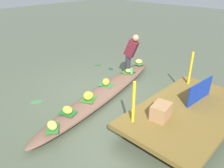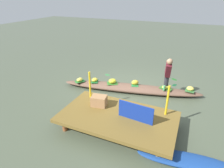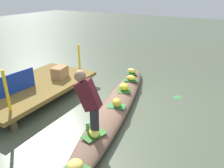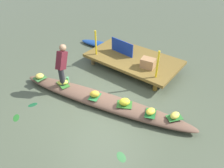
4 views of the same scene
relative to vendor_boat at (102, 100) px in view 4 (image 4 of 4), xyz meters
The scene contains 25 objects.
canal_water 0.13m from the vendor_boat, ahead, with size 40.00×40.00×0.00m, color #4B5541.
dock_platform 2.26m from the vendor_boat, 99.89° to the left, with size 3.20×1.80×0.39m.
vendor_boat is the anchor object (origin of this frame).
moored_boat 3.58m from the vendor_boat, 128.71° to the left, with size 2.11×0.49×0.17m, color navy.
leaf_mat_0 2.19m from the vendor_boat, 167.58° to the right, with size 0.35×0.31×0.01m, color #3A7439.
banana_bunch_0 2.19m from the vendor_boat, 167.58° to the right, with size 0.25×0.24×0.14m, color #E9CE52.
leaf_mat_1 1.44m from the vendor_boat, ahead, with size 0.37×0.26×0.01m, color #1D642B.
banana_bunch_1 1.45m from the vendor_boat, ahead, with size 0.27×0.20×0.14m, color yellow.
leaf_mat_2 0.72m from the vendor_boat, 10.19° to the left, with size 0.40×0.32×0.01m, color #316D28.
banana_bunch_2 0.74m from the vendor_boat, 10.19° to the left, with size 0.29×0.24×0.19m, color yellow.
leaf_mat_3 2.03m from the vendor_boat, 13.91° to the left, with size 0.38×0.24×0.01m, color #2B732E.
banana_bunch_3 2.03m from the vendor_boat, 13.91° to the left, with size 0.27×0.19×0.14m, color #ECD94F.
leaf_mat_4 0.23m from the vendor_boat, 144.27° to the right, with size 0.38×0.26×0.01m, color #27793A.
banana_bunch_4 0.29m from the vendor_boat, 144.27° to the right, with size 0.27×0.20×0.19m, color gold.
leaf_mat_5 1.33m from the vendor_boat, 168.93° to the right, with size 0.45×0.25×0.01m, color #337229.
banana_bunch_5 1.34m from the vendor_boat, 168.93° to the right, with size 0.32×0.19×0.14m, color #E7E44A.
vendor_person 1.55m from the vendor_boat, behind, with size 0.27×0.48×1.23m.
water_bottle 1.28m from the vendor_boat, behind, with size 0.08×0.08×0.19m, color #50AB65.
market_banner 2.44m from the vendor_boat, 111.78° to the left, with size 0.97×0.03×0.49m, color navy.
railing_post_west 2.37m from the vendor_boat, 134.42° to the left, with size 0.06×0.06×0.89m, color yellow.
railing_post_east 1.94m from the vendor_boat, 63.33° to the left, with size 0.06×0.06×0.89m, color yellow.
produce_crate 2.03m from the vendor_boat, 80.53° to the left, with size 0.44×0.32×0.32m, color #A4764D.
drifting_plant_0 1.85m from the vendor_boat, 36.81° to the right, with size 0.29×0.19×0.01m, color #38773F.
drifting_plant_1 2.33m from the vendor_boat, 128.24° to the right, with size 0.29×0.16×0.01m, color #216022.
drifting_plant_2 1.97m from the vendor_boat, 140.88° to the right, with size 0.27×0.15×0.01m, color #154C2A.
Camera 4 is at (3.07, -3.52, 4.12)m, focal length 34.68 mm.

